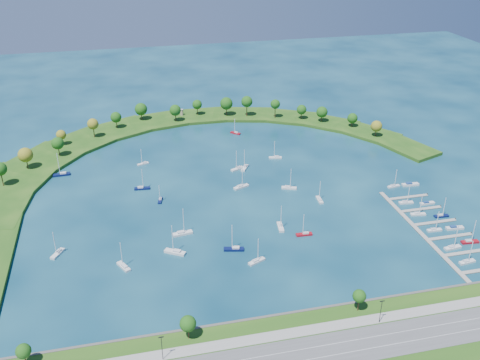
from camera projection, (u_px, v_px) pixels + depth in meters
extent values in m
plane|color=#072840|center=(233.00, 192.00, 293.21)|extent=(700.00, 700.00, 0.00)
cube|color=#194512|center=(311.00, 355.00, 185.40)|extent=(420.00, 42.00, 1.60)
cube|color=#474442|center=(291.00, 314.00, 203.99)|extent=(420.00, 1.20, 1.80)
cube|color=#515154|center=(311.00, 353.00, 185.01)|extent=(420.00, 16.00, 0.12)
cube|color=gray|center=(300.00, 332.00, 194.54)|extent=(420.00, 5.00, 0.12)
cube|color=silver|center=(313.00, 359.00, 182.81)|extent=(420.00, 0.15, 0.02)
cube|color=silver|center=(308.00, 348.00, 187.15)|extent=(420.00, 0.15, 0.02)
cylinder|color=#382314|center=(25.00, 359.00, 179.43)|extent=(0.56, 0.56, 4.90)
sphere|color=#1C4B12|center=(23.00, 352.00, 177.83)|extent=(5.20, 5.20, 5.20)
cylinder|color=#382314|center=(188.00, 333.00, 190.48)|extent=(0.56, 0.56, 5.25)
sphere|color=#1C4B12|center=(188.00, 324.00, 188.73)|extent=(6.00, 6.00, 6.00)
cylinder|color=#382314|center=(358.00, 305.00, 203.55)|extent=(0.56, 0.56, 5.60)
sphere|color=#1C4B12|center=(359.00, 297.00, 201.80)|extent=(5.20, 5.20, 5.20)
cylinder|color=black|center=(162.00, 348.00, 180.44)|extent=(0.24, 0.24, 10.00)
cylinder|color=black|center=(381.00, 312.00, 196.62)|extent=(0.24, 0.24, 10.00)
cube|color=#194512|center=(12.00, 182.00, 301.26)|extent=(50.23, 54.30, 2.00)
cube|color=#194512|center=(44.00, 160.00, 327.65)|extent=(54.07, 56.09, 2.00)
cube|color=#194512|center=(81.00, 142.00, 351.52)|extent=(55.20, 54.07, 2.00)
cube|color=#194512|center=(120.00, 130.00, 371.49)|extent=(53.65, 48.47, 2.00)
cube|color=#194512|center=(160.00, 121.00, 386.40)|extent=(49.62, 39.75, 2.00)
cube|color=#194512|center=(201.00, 116.00, 395.39)|extent=(44.32, 29.96, 2.00)
cube|color=#194512|center=(243.00, 115.00, 397.93)|extent=(49.49, 38.05, 2.00)
cube|color=#194512|center=(284.00, 117.00, 393.88)|extent=(51.13, 44.12, 2.00)
cube|color=#194512|center=(325.00, 123.00, 383.48)|extent=(49.19, 47.96, 2.00)
cube|color=#194512|center=(365.00, 132.00, 367.33)|extent=(43.90, 49.49, 2.00)
cube|color=#194512|center=(403.00, 146.00, 346.36)|extent=(35.67, 48.74, 2.00)
cylinder|color=#382314|center=(2.00, 179.00, 293.10)|extent=(0.56, 0.56, 8.70)
sphere|color=#1C4B12|center=(0.00, 169.00, 290.42)|extent=(7.58, 7.58, 7.58)
cylinder|color=#382314|center=(27.00, 163.00, 312.93)|extent=(0.56, 0.56, 6.91)
sphere|color=olive|center=(25.00, 155.00, 310.57)|extent=(8.59, 8.59, 8.59)
cylinder|color=#382314|center=(59.00, 151.00, 328.59)|extent=(0.56, 0.56, 6.89)
sphere|color=#1C4B12|center=(58.00, 143.00, 326.32)|extent=(7.63, 7.63, 7.63)
cylinder|color=#382314|center=(62.00, 141.00, 343.94)|extent=(0.56, 0.56, 5.77)
sphere|color=olive|center=(61.00, 135.00, 342.05)|extent=(6.30, 6.30, 6.30)
cylinder|color=#382314|center=(94.00, 132.00, 354.75)|extent=(0.56, 0.56, 8.00)
sphere|color=olive|center=(93.00, 124.00, 352.26)|extent=(7.35, 7.35, 7.35)
cylinder|color=#382314|center=(117.00, 124.00, 370.02)|extent=(0.56, 0.56, 6.38)
sphere|color=#1C4B12|center=(116.00, 117.00, 367.88)|extent=(7.46, 7.46, 7.46)
cylinder|color=#382314|center=(142.00, 116.00, 384.29)|extent=(0.56, 0.56, 6.25)
sphere|color=#1C4B12|center=(141.00, 109.00, 382.06)|extent=(8.86, 8.86, 8.86)
cylinder|color=#382314|center=(176.00, 117.00, 381.63)|extent=(0.56, 0.56, 6.69)
sphere|color=#1C4B12|center=(175.00, 110.00, 379.37)|extent=(8.00, 8.00, 8.00)
cylinder|color=#382314|center=(197.00, 111.00, 393.35)|extent=(0.56, 0.56, 6.55)
sphere|color=#1C4B12|center=(197.00, 104.00, 391.21)|extent=(7.05, 7.05, 7.05)
cylinder|color=#382314|center=(226.00, 111.00, 392.10)|extent=(0.56, 0.56, 7.34)
sphere|color=#1C4B12|center=(226.00, 103.00, 389.59)|extent=(9.10, 9.10, 9.10)
cylinder|color=#382314|center=(247.00, 110.00, 390.44)|extent=(0.56, 0.56, 9.40)
sphere|color=#1C4B12|center=(247.00, 102.00, 387.55)|extent=(8.17, 8.17, 8.17)
cylinder|color=#382314|center=(275.00, 112.00, 387.36)|extent=(0.56, 0.56, 8.99)
sphere|color=#1C4B12|center=(275.00, 104.00, 384.68)|extent=(6.87, 6.87, 6.87)
cylinder|color=#382314|center=(301.00, 115.00, 385.91)|extent=(0.56, 0.56, 5.69)
sphere|color=#1C4B12|center=(302.00, 110.00, 383.98)|extent=(6.97, 6.97, 6.97)
cylinder|color=#382314|center=(322.00, 118.00, 381.00)|extent=(0.56, 0.56, 5.66)
sphere|color=#1C4B12|center=(322.00, 112.00, 378.98)|extent=(7.94, 7.94, 7.94)
cylinder|color=#382314|center=(352.00, 123.00, 372.56)|extent=(0.56, 0.56, 4.84)
sphere|color=#1C4B12|center=(352.00, 118.00, 370.80)|extent=(7.10, 7.10, 7.10)
cylinder|color=#382314|center=(376.00, 132.00, 356.56)|extent=(0.56, 0.56, 5.82)
sphere|color=olive|center=(376.00, 126.00, 354.55)|extent=(7.49, 7.49, 7.49)
cylinder|color=gray|center=(182.00, 112.00, 393.07)|extent=(2.20, 2.20, 4.28)
cylinder|color=gray|center=(182.00, 109.00, 392.02)|extent=(2.60, 2.60, 0.30)
cube|color=gray|center=(420.00, 232.00, 255.98)|extent=(2.20, 82.00, 0.40)
cube|color=gray|center=(467.00, 252.00, 241.27)|extent=(22.00, 2.00, 0.40)
cube|color=gray|center=(451.00, 237.00, 252.71)|extent=(22.00, 2.00, 0.40)
cylinder|color=#382314|center=(471.00, 233.00, 254.80)|extent=(0.36, 0.36, 1.60)
cube|color=gray|center=(435.00, 222.00, 264.14)|extent=(22.00, 2.00, 0.40)
cylinder|color=#382314|center=(455.00, 219.00, 266.24)|extent=(0.36, 0.36, 1.60)
cube|color=gray|center=(421.00, 209.00, 275.58)|extent=(22.00, 2.00, 0.40)
cylinder|color=#382314|center=(441.00, 206.00, 277.67)|extent=(0.36, 0.36, 1.60)
cube|color=gray|center=(409.00, 197.00, 287.02)|extent=(22.00, 2.00, 0.40)
cylinder|color=#382314|center=(427.00, 194.00, 289.11)|extent=(0.36, 0.36, 1.60)
cube|color=silver|center=(275.00, 158.00, 331.48)|extent=(8.18, 3.76, 0.95)
cube|color=silver|center=(277.00, 156.00, 331.13)|extent=(3.02, 2.08, 0.66)
cylinder|color=silver|center=(275.00, 149.00, 328.82)|extent=(0.32, 0.32, 10.66)
cube|color=silver|center=(289.00, 188.00, 295.85)|extent=(8.58, 5.09, 1.00)
cube|color=silver|center=(288.00, 186.00, 295.56)|extent=(3.29, 2.54, 0.70)
cylinder|color=silver|center=(291.00, 178.00, 292.99)|extent=(0.32, 0.32, 11.20)
cube|color=silver|center=(319.00, 200.00, 283.99)|extent=(2.61, 7.79, 0.92)
cube|color=silver|center=(320.00, 199.00, 282.96)|extent=(1.66, 2.77, 0.64)
cylinder|color=silver|center=(320.00, 190.00, 281.95)|extent=(0.32, 0.32, 10.35)
cube|color=silver|center=(257.00, 261.00, 234.88)|extent=(8.35, 5.43, 0.98)
cube|color=silver|center=(255.00, 260.00, 234.06)|extent=(3.25, 2.63, 0.68)
cylinder|color=silver|center=(258.00, 249.00, 232.50)|extent=(0.32, 0.32, 10.98)
cube|color=#0A123F|center=(142.00, 188.00, 295.31)|extent=(8.68, 3.09, 1.02)
cube|color=silver|center=(140.00, 187.00, 294.81)|extent=(3.11, 1.91, 0.71)
cylinder|color=silver|center=(142.00, 178.00, 292.55)|extent=(0.32, 0.32, 11.48)
cube|color=silver|center=(143.00, 164.00, 323.63)|extent=(7.21, 4.21, 0.84)
cube|color=silver|center=(144.00, 162.00, 323.65)|extent=(2.76, 2.12, 0.58)
cylinder|color=silver|center=(141.00, 156.00, 321.02)|extent=(0.32, 0.32, 9.40)
cube|color=silver|center=(280.00, 227.00, 259.86)|extent=(3.58, 8.94, 1.04)
cube|color=silver|center=(280.00, 225.00, 260.22)|extent=(2.10, 3.24, 0.73)
cylinder|color=silver|center=(281.00, 216.00, 256.33)|extent=(0.32, 0.32, 11.73)
cube|color=silver|center=(237.00, 169.00, 317.24)|extent=(8.53, 5.74, 1.00)
cube|color=silver|center=(238.00, 167.00, 317.32)|extent=(3.34, 2.75, 0.70)
cylinder|color=silver|center=(236.00, 160.00, 314.07)|extent=(0.32, 0.32, 11.27)
cube|color=silver|center=(124.00, 267.00, 231.40)|extent=(6.06, 8.63, 1.02)
cube|color=silver|center=(124.00, 266.00, 230.43)|extent=(2.86, 3.41, 0.71)
cylinder|color=silver|center=(121.00, 254.00, 229.01)|extent=(0.32, 0.32, 11.47)
cube|color=maroon|center=(304.00, 234.00, 254.15)|extent=(7.89, 2.57, 0.93)
cube|color=silver|center=(306.00, 233.00, 253.91)|extent=(2.80, 1.66, 0.65)
cylinder|color=silver|center=(303.00, 224.00, 251.44)|extent=(0.32, 0.32, 10.52)
cube|color=silver|center=(183.00, 233.00, 254.70)|extent=(9.72, 3.97, 1.13)
cube|color=silver|center=(181.00, 232.00, 253.95)|extent=(3.54, 2.31, 0.79)
cylinder|color=silver|center=(184.00, 221.00, 251.78)|extent=(0.32, 0.32, 12.74)
cube|color=#0A123F|center=(160.00, 200.00, 283.54)|extent=(3.33, 6.94, 0.80)
cube|color=silver|center=(160.00, 199.00, 283.83)|extent=(1.80, 2.58, 0.56)
cylinder|color=silver|center=(159.00, 193.00, 280.82)|extent=(0.32, 0.32, 9.04)
cube|color=#0A123F|center=(62.00, 175.00, 310.29)|extent=(9.75, 3.24, 1.15)
cube|color=silver|center=(63.00, 173.00, 310.08)|extent=(3.47, 2.08, 0.81)
cylinder|color=silver|center=(58.00, 164.00, 306.87)|extent=(0.32, 0.32, 12.98)
cube|color=silver|center=(58.00, 254.00, 239.99)|extent=(6.26, 8.43, 1.01)
cube|color=silver|center=(58.00, 251.00, 240.31)|extent=(2.90, 3.36, 0.70)
cylinder|color=silver|center=(55.00, 243.00, 236.60)|extent=(0.32, 0.32, 11.32)
cube|color=#0A123F|center=(234.00, 249.00, 243.08)|extent=(9.47, 4.52, 1.10)
cube|color=silver|center=(236.00, 247.00, 242.66)|extent=(3.51, 2.45, 0.77)
cylinder|color=silver|center=(232.00, 237.00, 240.02)|extent=(0.32, 0.32, 12.32)
cube|color=maroon|center=(235.00, 133.00, 367.20)|extent=(6.68, 6.61, 0.88)
cube|color=silver|center=(236.00, 132.00, 366.52)|extent=(2.84, 2.83, 0.62)
cylinder|color=silver|center=(235.00, 126.00, 365.01)|extent=(0.32, 0.32, 9.91)
cube|color=silver|center=(245.00, 168.00, 318.32)|extent=(6.33, 8.63, 1.03)
cube|color=silver|center=(245.00, 166.00, 318.65)|extent=(2.94, 3.44, 0.72)
cylinder|color=silver|center=(244.00, 159.00, 314.86)|extent=(0.32, 0.32, 11.57)
cube|color=silver|center=(175.00, 252.00, 240.89)|extent=(9.75, 7.58, 1.18)
cube|color=silver|center=(177.00, 251.00, 240.15)|extent=(3.93, 3.46, 0.82)
cylinder|color=silver|center=(173.00, 238.00, 237.83)|extent=(0.32, 0.32, 13.24)
cube|color=silver|center=(241.00, 187.00, 296.88)|extent=(9.31, 5.80, 1.08)
cube|color=silver|center=(240.00, 186.00, 295.99)|extent=(3.60, 2.85, 0.76)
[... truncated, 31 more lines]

